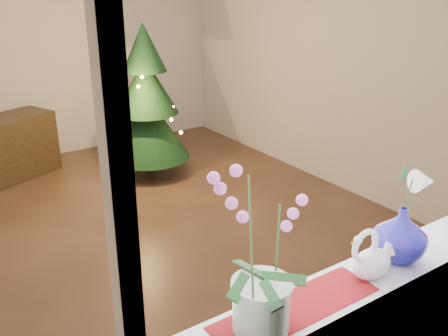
% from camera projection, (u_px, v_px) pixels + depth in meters
% --- Properties ---
extents(ground, '(5.00, 5.00, 0.00)m').
position_uv_depth(ground, '(135.00, 238.00, 4.23)').
color(ground, '#311F14').
rests_on(ground, ground).
extents(wall_back, '(4.50, 0.10, 2.70)m').
position_uv_depth(wall_back, '(33.00, 44.00, 5.66)').
color(wall_back, beige).
rests_on(wall_back, ground).
extents(wall_front, '(4.50, 0.10, 2.70)m').
position_uv_depth(wall_front, '(405.00, 192.00, 1.82)').
color(wall_front, beige).
rests_on(wall_front, ground).
extents(wall_right, '(0.10, 5.00, 2.70)m').
position_uv_depth(wall_right, '(335.00, 54.00, 4.92)').
color(wall_right, beige).
rests_on(wall_right, ground).
extents(windowsill, '(2.20, 0.26, 0.04)m').
position_uv_depth(windowsill, '(364.00, 280.00, 2.08)').
color(windowsill, white).
rests_on(windowsill, window_apron).
extents(window_frame, '(2.22, 0.06, 1.60)m').
position_uv_depth(window_frame, '(411.00, 96.00, 1.71)').
color(window_frame, white).
rests_on(window_frame, windowsill).
extents(runner, '(0.70, 0.20, 0.01)m').
position_uv_depth(runner, '(297.00, 308.00, 1.87)').
color(runner, maroon).
rests_on(runner, windowsill).
extents(orchid_pot, '(0.25, 0.25, 0.64)m').
position_uv_depth(orchid_pot, '(263.00, 250.00, 1.65)').
color(orchid_pot, beige).
rests_on(orchid_pot, windowsill).
extents(swan, '(0.28, 0.19, 0.22)m').
position_uv_depth(swan, '(373.00, 253.00, 2.03)').
color(swan, silver).
rests_on(swan, windowsill).
extents(blue_vase, '(0.33, 0.33, 0.28)m').
position_uv_depth(blue_vase, '(401.00, 230.00, 2.15)').
color(blue_vase, navy).
rests_on(blue_vase, windowsill).
extents(lily, '(0.16, 0.09, 0.21)m').
position_uv_depth(lily, '(409.00, 177.00, 2.06)').
color(lily, white).
rests_on(lily, blue_vase).
extents(paperweight, '(0.07, 0.07, 0.07)m').
position_uv_depth(paperweight, '(401.00, 255.00, 2.16)').
color(paperweight, silver).
rests_on(paperweight, windowsill).
extents(xmas_tree, '(1.19, 1.19, 1.64)m').
position_uv_depth(xmas_tree, '(147.00, 101.00, 5.34)').
color(xmas_tree, black).
rests_on(xmas_tree, ground).
extents(side_table, '(1.01, 0.76, 0.68)m').
position_uv_depth(side_table, '(11.00, 147.00, 5.39)').
color(side_table, black).
rests_on(side_table, ground).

